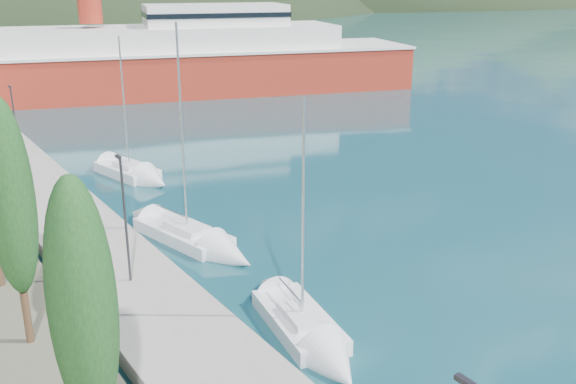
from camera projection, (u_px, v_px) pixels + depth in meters
quay at (61, 213)px, 39.95m from camera, size 5.00×88.00×0.80m
lamp_posts at (117, 209)px, 30.03m from camera, size 0.15×43.66×6.06m
sailboat_near at (317, 344)px, 25.95m from camera, size 3.70×7.98×11.05m
sailboat_mid at (207, 245)px, 35.47m from camera, size 4.20×9.43×13.15m
sailboat_far at (141, 176)px, 47.59m from camera, size 4.04×8.09×11.38m
ferry at (169, 63)px, 82.19m from camera, size 65.00×31.37×12.68m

